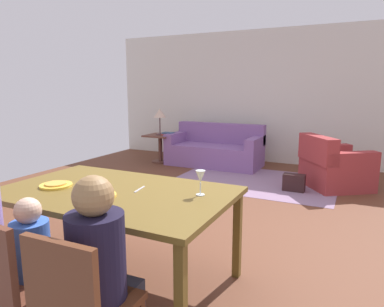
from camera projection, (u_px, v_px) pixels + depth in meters
The scene contains 22 objects.
ground_plane at pixel (219, 211), 4.40m from camera, with size 7.48×6.44×0.02m, color brown.
back_wall at pixel (279, 97), 7.04m from camera, with size 7.48×0.10×2.70m, color silver.
dining_table at pixel (115, 198), 2.67m from camera, with size 1.78×1.10×0.76m.
plate_near_man at pixel (56, 185), 2.76m from camera, with size 0.25×0.25×0.02m, color yellow.
pizza_near_man at pixel (56, 184), 2.76m from camera, with size 0.17×0.17×0.01m, color gold.
plate_near_child at pixel (99, 196), 2.50m from camera, with size 0.25×0.25×0.02m, color yellow.
pizza_near_child at pixel (99, 194), 2.50m from camera, with size 0.17×0.17×0.01m, color gold.
wine_glass at pixel (200, 178), 2.52m from camera, with size 0.07×0.07×0.19m.
fork at pixel (84, 187), 2.73m from camera, with size 0.02×0.15×0.01m, color silver.
knife at pixel (140, 189), 2.68m from camera, with size 0.01×0.17×0.01m, color silver.
dining_chair_child at pixel (11, 280), 1.91m from camera, with size 0.44×0.44×0.87m.
person_child at pixel (38, 276), 2.07m from camera, with size 0.22×0.29×0.92m.
dining_chair_woman at pixel (79, 305), 1.69m from camera, with size 0.43×0.43×0.87m.
person_woman at pixel (102, 283), 1.85m from camera, with size 0.30×0.40×1.11m.
area_rug at pixel (255, 181), 5.80m from camera, with size 2.60×1.80×0.01m, color gray.
couch at pixel (215, 150), 6.97m from camera, with size 1.85×0.86×0.82m.
armchair at pixel (333, 167), 5.38m from camera, with size 1.19×1.19×0.82m.
side_table at pixel (160, 144), 7.21m from camera, with size 0.56×0.56×0.58m.
table_lamp at pixel (160, 114), 7.09m from camera, with size 0.26×0.26×0.54m.
book_lower at pixel (167, 135), 7.09m from camera, with size 0.22×0.16×0.03m, color brown.
book_upper at pixel (168, 133), 7.12m from camera, with size 0.22×0.16×0.03m, color #385377.
handbag at pixel (294, 183), 5.22m from camera, with size 0.32×0.16×0.26m, color black.
Camera 1 is at (1.53, -3.29, 1.53)m, focal length 32.44 mm.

